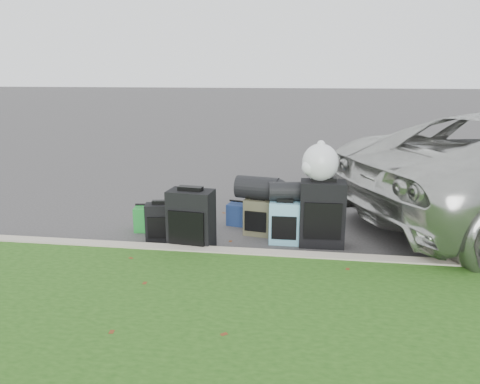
# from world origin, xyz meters

# --- Properties ---
(ground) EXTENTS (120.00, 120.00, 0.00)m
(ground) POSITION_xyz_m (0.00, 0.00, 0.00)
(ground) COLOR #383535
(ground) RESTS_ON ground
(curb) EXTENTS (120.00, 0.18, 0.15)m
(curb) POSITION_xyz_m (0.00, -1.00, 0.07)
(curb) COLOR #9E937F
(curb) RESTS_ON ground
(suitcase_small_black) EXTENTS (0.45, 0.30, 0.52)m
(suitcase_small_black) POSITION_xyz_m (-1.06, -0.45, 0.26)
(suitcase_small_black) COLOR black
(suitcase_small_black) RESTS_ON ground
(suitcase_large_black_left) EXTENTS (0.58, 0.39, 0.79)m
(suitcase_large_black_left) POSITION_xyz_m (-0.58, -0.74, 0.40)
(suitcase_large_black_left) COLOR black
(suitcase_large_black_left) RESTS_ON ground
(suitcase_olive) EXTENTS (0.40, 0.29, 0.51)m
(suitcase_olive) POSITION_xyz_m (0.18, -0.00, 0.25)
(suitcase_olive) COLOR #383726
(suitcase_olive) RESTS_ON ground
(suitcase_teal) EXTENTS (0.39, 0.23, 0.56)m
(suitcase_teal) POSITION_xyz_m (0.56, -0.28, 0.28)
(suitcase_teal) COLOR #578EA4
(suitcase_teal) RESTS_ON ground
(suitcase_large_black_right) EXTENTS (0.58, 0.35, 0.86)m
(suitcase_large_black_right) POSITION_xyz_m (1.04, -0.28, 0.43)
(suitcase_large_black_right) COLOR black
(suitcase_large_black_right) RESTS_ON ground
(tote_green) EXTENTS (0.34, 0.29, 0.35)m
(tote_green) POSITION_xyz_m (-1.42, -0.06, 0.17)
(tote_green) COLOR #1C7E2B
(tote_green) RESTS_ON ground
(tote_navy) EXTENTS (0.34, 0.30, 0.32)m
(tote_navy) POSITION_xyz_m (-0.15, 0.39, 0.16)
(tote_navy) COLOR navy
(tote_navy) RESTS_ON ground
(duffel_left) EXTENTS (0.63, 0.42, 0.31)m
(duffel_left) POSITION_xyz_m (0.17, 0.03, 0.66)
(duffel_left) COLOR black
(duffel_left) RESTS_ON suitcase_olive
(duffel_right) EXTENTS (0.48, 0.31, 0.25)m
(duffel_right) POSITION_xyz_m (0.57, -0.20, 0.69)
(duffel_right) COLOR black
(duffel_right) RESTS_ON suitcase_teal
(trash_bag) EXTENTS (0.46, 0.46, 0.46)m
(trash_bag) POSITION_xyz_m (0.99, -0.24, 1.09)
(trash_bag) COLOR silver
(trash_bag) RESTS_ON suitcase_large_black_right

